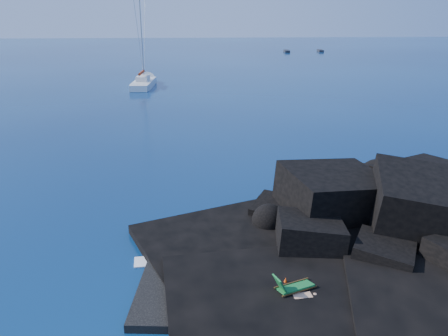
% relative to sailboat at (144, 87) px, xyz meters
% --- Properties ---
extents(ground, '(400.00, 400.00, 0.00)m').
position_rel_sailboat_xyz_m(ground, '(4.87, -54.64, 0.00)').
color(ground, '#031439').
rests_on(ground, ground).
extents(headland, '(24.00, 24.00, 3.60)m').
position_rel_sailboat_xyz_m(headland, '(17.87, -51.64, 0.00)').
color(headland, black).
rests_on(headland, ground).
extents(beach, '(9.08, 6.86, 0.70)m').
position_rel_sailboat_xyz_m(beach, '(9.37, -54.14, 0.00)').
color(beach, black).
rests_on(beach, ground).
extents(surf_foam, '(10.00, 8.00, 0.06)m').
position_rel_sailboat_xyz_m(surf_foam, '(9.87, -49.64, 0.00)').
color(surf_foam, white).
rests_on(surf_foam, ground).
extents(sailboat, '(3.61, 13.70, 14.22)m').
position_rel_sailboat_xyz_m(sailboat, '(0.00, 0.00, 0.00)').
color(sailboat, white).
rests_on(sailboat, ground).
extents(deck_chair, '(1.80, 1.25, 1.14)m').
position_rel_sailboat_xyz_m(deck_chair, '(11.37, -55.33, 0.92)').
color(deck_chair, '#16672C').
rests_on(deck_chair, beach).
extents(towel, '(1.79, 0.97, 0.05)m').
position_rel_sailboat_xyz_m(towel, '(11.54, -55.78, 0.37)').
color(towel, white).
rests_on(towel, beach).
extents(sunbather, '(1.68, 0.64, 0.27)m').
position_rel_sailboat_xyz_m(sunbather, '(11.54, -55.78, 0.53)').
color(sunbather, tan).
rests_on(sunbather, towel).
extents(marker_cone, '(0.39, 0.39, 0.49)m').
position_rel_sailboat_xyz_m(marker_cone, '(11.07, -54.86, 0.59)').
color(marker_cone, '#FF470D').
rests_on(marker_cone, beach).
extents(distant_boat_a, '(1.71, 4.59, 0.60)m').
position_rel_sailboat_xyz_m(distant_boat_a, '(35.92, 62.15, 0.00)').
color(distant_boat_a, '#232327').
rests_on(distant_boat_a, ground).
extents(distant_boat_b, '(1.73, 4.42, 0.58)m').
position_rel_sailboat_xyz_m(distant_boat_b, '(46.40, 63.20, 0.00)').
color(distant_boat_b, '#242428').
rests_on(distant_boat_b, ground).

